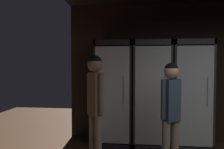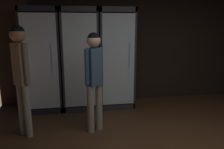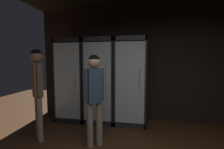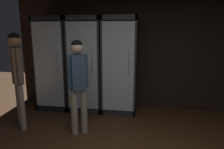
{
  "view_description": "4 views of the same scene",
  "coord_description": "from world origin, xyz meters",
  "px_view_note": "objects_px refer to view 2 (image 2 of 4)",
  "views": [
    {
      "loc": [
        -1.64,
        -1.53,
        1.55
      ],
      "look_at": [
        -2.05,
        2.36,
        1.38
      ],
      "focal_mm": 34.76,
      "sensor_mm": 36.0,
      "label": 1
    },
    {
      "loc": [
        -1.42,
        -1.87,
        1.74
      ],
      "look_at": [
        -0.72,
        2.41,
        0.73
      ],
      "focal_mm": 36.42,
      "sensor_mm": 36.0,
      "label": 2
    },
    {
      "loc": [
        -0.37,
        -0.93,
        1.48
      ],
      "look_at": [
        -1.05,
        2.72,
        1.15
      ],
      "focal_mm": 24.79,
      "sensor_mm": 36.0,
      "label": 3
    },
    {
      "loc": [
        -0.04,
        -1.61,
        1.75
      ],
      "look_at": [
        -0.7,
        2.29,
        0.88
      ],
      "focal_mm": 33.62,
      "sensor_mm": 36.0,
      "label": 4
    }
  ],
  "objects_px": {
    "cooler_far_left": "(43,61)",
    "shopper_near": "(94,73)",
    "shopper_far": "(21,67)",
    "cooler_center": "(115,59)",
    "cooler_left": "(80,60)"
  },
  "relations": [
    {
      "from": "cooler_left",
      "to": "shopper_near",
      "type": "bearing_deg",
      "value": -80.9
    },
    {
      "from": "shopper_near",
      "to": "shopper_far",
      "type": "xyz_separation_m",
      "value": [
        -1.08,
        0.01,
        0.13
      ]
    },
    {
      "from": "shopper_far",
      "to": "shopper_near",
      "type": "bearing_deg",
      "value": -0.32
    },
    {
      "from": "cooler_left",
      "to": "shopper_far",
      "type": "height_order",
      "value": "cooler_left"
    },
    {
      "from": "cooler_far_left",
      "to": "shopper_near",
      "type": "relative_size",
      "value": 1.27
    },
    {
      "from": "shopper_far",
      "to": "cooler_far_left",
      "type": "bearing_deg",
      "value": 81.9
    },
    {
      "from": "cooler_far_left",
      "to": "shopper_far",
      "type": "xyz_separation_m",
      "value": [
        -0.16,
        -1.16,
        0.1
      ]
    },
    {
      "from": "cooler_center",
      "to": "shopper_near",
      "type": "distance_m",
      "value": 1.28
    },
    {
      "from": "cooler_center",
      "to": "shopper_near",
      "type": "relative_size",
      "value": 1.27
    },
    {
      "from": "cooler_far_left",
      "to": "shopper_far",
      "type": "distance_m",
      "value": 1.17
    },
    {
      "from": "cooler_far_left",
      "to": "shopper_near",
      "type": "bearing_deg",
      "value": -51.92
    },
    {
      "from": "cooler_far_left",
      "to": "shopper_near",
      "type": "height_order",
      "value": "cooler_far_left"
    },
    {
      "from": "cooler_left",
      "to": "cooler_far_left",
      "type": "bearing_deg",
      "value": 179.95
    },
    {
      "from": "cooler_left",
      "to": "cooler_center",
      "type": "xyz_separation_m",
      "value": [
        0.73,
        -0.0,
        0.01
      ]
    },
    {
      "from": "cooler_far_left",
      "to": "shopper_far",
      "type": "height_order",
      "value": "cooler_far_left"
    }
  ]
}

